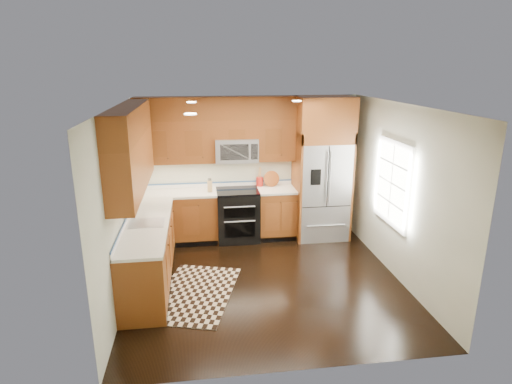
{
  "coord_description": "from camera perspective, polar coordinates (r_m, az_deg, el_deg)",
  "views": [
    {
      "loc": [
        -0.93,
        -5.72,
        3.12
      ],
      "look_at": [
        -0.06,
        0.6,
        1.22
      ],
      "focal_mm": 30.0,
      "sensor_mm": 36.0,
      "label": 1
    }
  ],
  "objects": [
    {
      "name": "wall_left",
      "position": [
        6.09,
        -17.58,
        -1.59
      ],
      "size": [
        0.02,
        4.0,
        2.6
      ],
      "primitive_type": "cube",
      "color": "beige",
      "rests_on": "ground"
    },
    {
      "name": "cutting_board",
      "position": [
        8.0,
        2.07,
        0.83
      ],
      "size": [
        0.33,
        0.33,
        0.02
      ],
      "primitive_type": "cylinder",
      "rotation": [
        0.0,
        0.0,
        0.11
      ],
      "color": "brown",
      "rests_on": "countertop"
    },
    {
      "name": "utensil_crock",
      "position": [
        7.99,
        0.48,
        1.66
      ],
      "size": [
        0.16,
        0.16,
        0.36
      ],
      "color": "#AC1C15",
      "rests_on": "countertop"
    },
    {
      "name": "refrigerator",
      "position": [
        7.89,
        8.81,
        3.07
      ],
      "size": [
        0.98,
        0.75,
        2.6
      ],
      "color": "#B2B2B7",
      "rests_on": "ground"
    },
    {
      "name": "wall_right",
      "position": [
        6.68,
        18.53,
        -0.12
      ],
      "size": [
        0.02,
        4.0,
        2.6
      ],
      "primitive_type": "cube",
      "color": "beige",
      "rests_on": "ground"
    },
    {
      "name": "wall_back",
      "position": [
        7.98,
        -0.95,
        3.4
      ],
      "size": [
        4.0,
        0.02,
        2.6
      ],
      "primitive_type": "cube",
      "color": "beige",
      "rests_on": "ground"
    },
    {
      "name": "upper_cabinets",
      "position": [
        6.9,
        -9.66,
        7.21
      ],
      "size": [
        2.85,
        3.0,
        1.15
      ],
      "color": "brown",
      "rests_on": "ground"
    },
    {
      "name": "rug",
      "position": [
        6.3,
        -8.03,
        -13.2
      ],
      "size": [
        1.42,
        1.87,
        0.01
      ],
      "primitive_type": "cube",
      "rotation": [
        0.0,
        0.0,
        -0.28
      ],
      "color": "black",
      "rests_on": "ground"
    },
    {
      "name": "sink_faucet",
      "position": [
        6.36,
        -14.67,
        -3.51
      ],
      "size": [
        0.54,
        0.44,
        0.37
      ],
      "color": "#B2B2B7",
      "rests_on": "countertop"
    },
    {
      "name": "range",
      "position": [
        7.88,
        -2.44,
        -3.1
      ],
      "size": [
        0.76,
        0.67,
        0.95
      ],
      "color": "black",
      "rests_on": "ground"
    },
    {
      "name": "knife_block",
      "position": [
        7.69,
        -6.18,
        0.8
      ],
      "size": [
        0.09,
        0.12,
        0.25
      ],
      "color": "tan",
      "rests_on": "countertop"
    },
    {
      "name": "ground",
      "position": [
        6.58,
        1.26,
        -11.73
      ],
      "size": [
        4.0,
        4.0,
        0.0
      ],
      "primitive_type": "plane",
      "color": "black",
      "rests_on": "ground"
    },
    {
      "name": "base_cabinets",
      "position": [
        7.14,
        -9.73,
        -5.63
      ],
      "size": [
        2.85,
        3.0,
        0.9
      ],
      "color": "brown",
      "rests_on": "ground"
    },
    {
      "name": "countertop",
      "position": [
        7.08,
        -8.74,
        -1.71
      ],
      "size": [
        2.86,
        3.01,
        0.04
      ],
      "color": "white",
      "rests_on": "base_cabinets"
    },
    {
      "name": "window",
      "position": [
        6.81,
        17.71,
        1.16
      ],
      "size": [
        0.04,
        1.1,
        1.3
      ],
      "color": "white",
      "rests_on": "ground"
    },
    {
      "name": "microwave",
      "position": [
        7.69,
        -2.64,
        5.61
      ],
      "size": [
        0.76,
        0.4,
        0.42
      ],
      "color": "#B2B2B7",
      "rests_on": "ground"
    }
  ]
}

